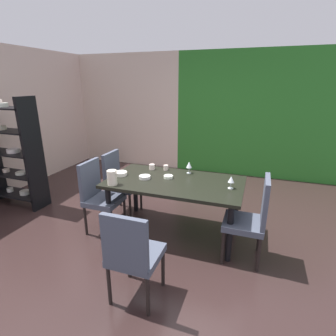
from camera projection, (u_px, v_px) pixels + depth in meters
The scene contains 17 objects.
ground_plane at pixel (151, 237), 3.51m from camera, with size 6.30×6.00×0.02m, color #2D1E1D.
back_panel_interior at pixel (127, 111), 6.33m from camera, with size 2.61×0.10×2.59m, color beige.
garden_window_panel at pixel (265, 116), 5.34m from camera, with size 3.69×0.10×2.59m, color #296F26.
dining_table at pixel (175, 187), 3.41m from camera, with size 1.74×0.97×0.75m.
chair_left_far at pixel (119, 180), 4.00m from camera, with size 0.44×0.44×0.96m.
chair_right_near at pixel (252, 216), 2.89m from camera, with size 0.44×0.44×1.01m.
chair_left_near at pixel (99, 193), 3.51m from camera, with size 0.44×0.44×0.98m.
chair_head_near at pixel (132, 253), 2.31m from camera, with size 0.44×0.44×0.94m.
display_shelf at pixel (10, 152), 4.18m from camera, with size 1.00×0.36×1.77m.
wine_glass_front at pixel (189, 165), 3.63m from camera, with size 0.08×0.08×0.17m.
wine_glass_corner at pixel (231, 180), 3.11m from camera, with size 0.08×0.08×0.15m.
serving_bowl_near_window at pixel (168, 177), 3.47m from camera, with size 0.12×0.12×0.04m, color white.
serving_bowl_left at pixel (121, 174), 3.57m from camera, with size 0.18×0.18×0.05m, color white.
serving_bowl_south at pixel (145, 177), 3.45m from camera, with size 0.15×0.15×0.04m, color silver.
cup_rear at pixel (166, 168), 3.78m from camera, with size 0.07×0.07×0.07m, color beige.
cup_center at pixel (152, 167), 3.81m from camera, with size 0.08×0.08×0.08m, color silver.
pitcher_west at pixel (112, 177), 3.23m from camera, with size 0.14×0.12×0.19m.
Camera 1 is at (1.22, -2.80, 1.96)m, focal length 28.00 mm.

